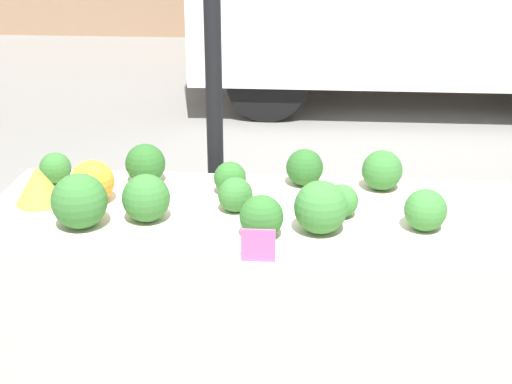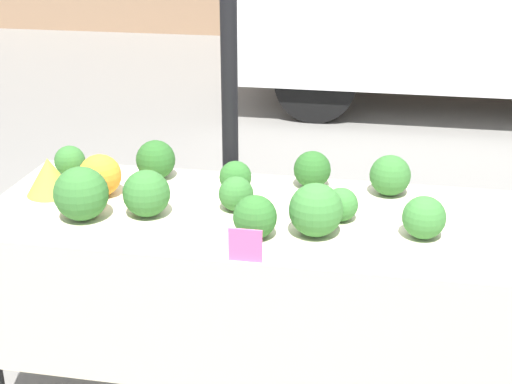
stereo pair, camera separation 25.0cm
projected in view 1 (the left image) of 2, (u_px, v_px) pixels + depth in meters
name	position (u px, v px, depth m)	size (l,w,h in m)	color
tent_pole	(213.00, 67.00, 2.92)	(0.07, 0.07, 2.54)	black
market_table	(255.00, 251.00, 2.52)	(1.95, 0.76, 0.88)	beige
orange_cauliflower	(93.00, 182.00, 2.59)	(0.16, 0.16, 0.16)	orange
romanesco_head	(39.00, 184.00, 2.59)	(0.18, 0.18, 0.14)	#93B238
broccoli_head_0	(146.00, 198.00, 2.44)	(0.17, 0.17, 0.17)	#336B2D
broccoli_head_1	(261.00, 217.00, 2.32)	(0.15, 0.15, 0.15)	#2D6628
broccoli_head_2	(55.00, 168.00, 2.78)	(0.12, 0.12, 0.12)	#336B2D
broccoli_head_3	(425.00, 210.00, 2.38)	(0.14, 0.14, 0.14)	#387533
broccoli_head_4	(382.00, 170.00, 2.71)	(0.15, 0.15, 0.15)	#336B2D
broccoli_head_5	(305.00, 167.00, 2.75)	(0.14, 0.14, 0.14)	#285B23
broccoli_head_6	(235.00, 195.00, 2.53)	(0.12, 0.12, 0.12)	#336B2D
broccoli_head_7	(230.00, 178.00, 2.68)	(0.12, 0.12, 0.12)	#2D6628
broccoli_head_8	(321.00, 207.00, 2.35)	(0.18, 0.18, 0.18)	#387533
broccoli_head_9	(145.00, 164.00, 2.78)	(0.16, 0.16, 0.16)	#285B23
broccoli_head_10	(79.00, 201.00, 2.39)	(0.19, 0.19, 0.19)	#336B2D
broccoli_head_11	(341.00, 201.00, 2.48)	(0.12, 0.12, 0.12)	#387533
price_sign	(258.00, 246.00, 2.17)	(0.11, 0.01, 0.11)	#F45B9E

